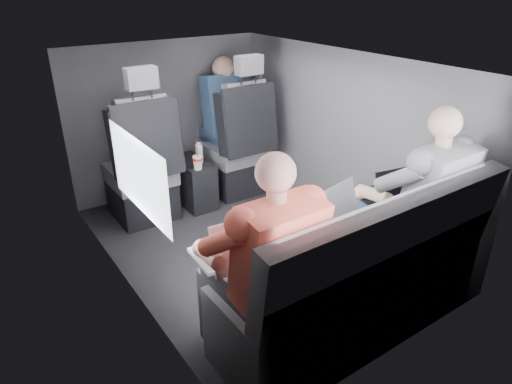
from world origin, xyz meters
TOP-DOWN VIEW (x-y plane):
  - floor at (0.00, 0.00)m, footprint 2.60×2.60m
  - ceiling at (0.00, 0.00)m, footprint 2.60×2.60m
  - panel_left at (-0.90, 0.00)m, footprint 0.02×2.60m
  - panel_right at (0.90, 0.00)m, footprint 0.02×2.60m
  - panel_front at (0.00, 1.30)m, footprint 1.80×0.02m
  - panel_back at (0.00, -1.30)m, footprint 1.80×0.02m
  - side_window at (-0.88, -0.30)m, footprint 0.02×0.75m
  - seatbelt at (0.45, 0.67)m, footprint 0.35×0.11m
  - front_seat_left at (-0.45, 0.84)m, footprint 0.52×0.58m
  - front_seat_right at (0.45, 0.84)m, footprint 0.52×0.58m
  - center_console at (0.00, 0.88)m, footprint 0.24×0.48m
  - rear_bench at (0.00, -1.06)m, footprint 1.60×0.57m
  - soda_cup at (-0.04, 0.69)m, footprint 0.08×0.08m
  - water_bottle at (0.04, 0.81)m, footprint 0.06×0.06m
  - laptop_white at (-0.62, -0.82)m, footprint 0.37×0.35m
  - laptop_silver at (-0.05, -0.80)m, footprint 0.41×0.40m
  - laptop_black at (0.50, -0.77)m, footprint 0.33×0.31m
  - passenger_rear_left at (-0.58, -0.97)m, footprint 0.49×0.61m
  - passenger_rear_right at (0.54, -0.97)m, footprint 0.50×0.62m
  - passenger_front_right at (0.47, 1.10)m, footprint 0.39×0.39m

SIDE VIEW (x-z plane):
  - floor at x=0.00m, z-range 0.00..0.00m
  - center_console at x=0.00m, z-range 0.00..0.41m
  - rear_bench at x=0.00m, z-range -0.15..0.77m
  - front_seat_left at x=-0.45m, z-range -0.23..1.03m
  - front_seat_right at x=0.45m, z-range -0.23..1.03m
  - soda_cup at x=-0.04m, z-range 0.34..0.59m
  - water_bottle at x=0.04m, z-range 0.39..0.57m
  - passenger_rear_left at x=-0.58m, z-range 0.02..1.22m
  - passenger_rear_right at x=0.54m, z-range 0.02..1.24m
  - laptop_black at x=0.50m, z-range 0.52..0.74m
  - laptop_white at x=-0.62m, z-range 0.51..0.77m
  - laptop_silver at x=-0.05m, z-range 0.51..0.77m
  - panel_left at x=-0.90m, z-range 0.00..1.35m
  - panel_right at x=0.90m, z-range 0.00..1.35m
  - panel_front at x=0.00m, z-range 0.00..1.35m
  - panel_back at x=0.00m, z-range 0.00..1.35m
  - passenger_front_right at x=0.47m, z-range 0.36..1.13m
  - seatbelt at x=0.45m, z-range 0.50..1.10m
  - side_window at x=-0.88m, z-range 0.69..1.11m
  - ceiling at x=0.00m, z-range 1.35..1.35m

